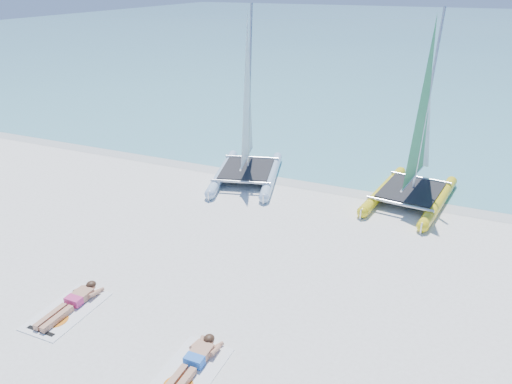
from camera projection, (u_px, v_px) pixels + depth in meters
ground at (258, 257)px, 13.05m from camera, size 140.00×140.00×0.00m
sea at (450, 31)px, 65.86m from camera, size 140.00×115.00×0.01m
wet_sand_strip at (321, 184)px, 17.66m from camera, size 140.00×1.40×0.01m
catamaran_blue at (247, 129)px, 17.48m from camera, size 3.26×4.91×6.14m
catamaran_yellow at (421, 141)px, 15.93m from camera, size 2.70×4.92×6.13m
towel_a at (67, 311)px, 10.95m from camera, size 1.00×1.85×0.02m
sunbather_a at (73, 302)px, 11.06m from camera, size 0.37×1.73×0.26m
towel_b at (188, 374)px, 9.22m from camera, size 1.00×1.85×0.02m
sunbather_b at (193, 362)px, 9.34m from camera, size 0.37×1.73×0.26m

